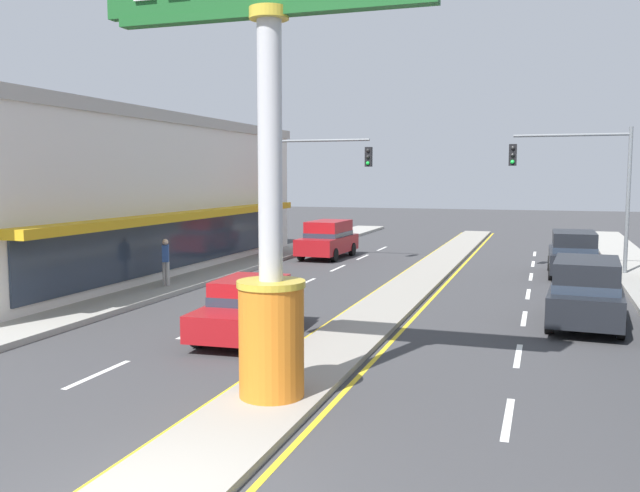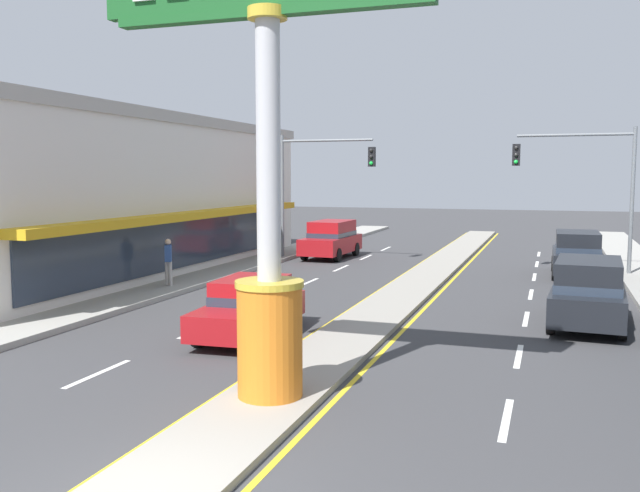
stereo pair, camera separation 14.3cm
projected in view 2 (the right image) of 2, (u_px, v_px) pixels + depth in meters
name	position (u px, v px, depth m)	size (l,w,h in m)	color
median_strip	(414.00, 286.00, 25.59)	(1.84, 52.00, 0.14)	gray
sidewalk_left	(184.00, 282.00, 26.49)	(2.21, 60.00, 0.18)	#9E9B93
lane_markings	(406.00, 294.00, 24.33)	(8.58, 52.00, 0.01)	silver
district_sign	(268.00, 172.00, 12.24)	(6.48, 1.27, 8.39)	orange
storefront_left	(87.00, 195.00, 29.53)	(10.84, 24.11, 6.74)	silver
traffic_light_left_side	(315.00, 175.00, 33.16)	(4.86, 0.46, 6.20)	slate
traffic_light_right_side	(587.00, 175.00, 28.33)	(4.86, 0.46, 6.20)	slate
suv_near_right_lane	(577.00, 253.00, 28.35)	(2.00, 4.62, 1.90)	black
suv_far_right_lane	(331.00, 239.00, 34.96)	(2.10, 4.67, 1.90)	maroon
sedan_near_left_lane	(250.00, 307.00, 17.84)	(2.03, 4.40, 1.53)	maroon
suv_mid_left_lane	(588.00, 292.00, 19.00)	(2.17, 4.70, 1.90)	black
pedestrian_near_kerb	(168.00, 259.00, 24.99)	(0.37, 0.46, 1.73)	#B7B2AD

